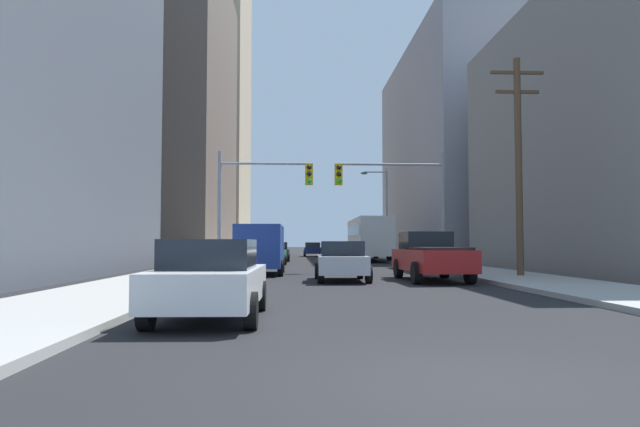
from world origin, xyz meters
TOP-DOWN VIEW (x-y plane):
  - ground_plane at (0.00, 0.00)m, footprint 400.00×400.00m
  - sidewalk_left at (-6.89, 50.00)m, footprint 3.78×160.00m
  - sidewalk_right at (6.89, 50.00)m, footprint 3.78×160.00m
  - city_bus at (4.13, 39.78)m, footprint 2.69×11.54m
  - pickup_truck_red at (3.37, 15.94)m, footprint 2.20×5.45m
  - cargo_van_blue at (-3.45, 20.59)m, footprint 2.16×5.23m
  - sedan_white at (-3.48, 5.21)m, footprint 1.95×4.23m
  - sedan_silver at (-0.07, 15.89)m, footprint 1.95×4.26m
  - sedan_green at (-3.38, 32.91)m, footprint 1.96×4.27m
  - sedan_black at (-3.23, 39.23)m, footprint 1.95×4.22m
  - sedan_navy at (0.10, 55.35)m, footprint 1.95×4.25m
  - traffic_signal_near_left at (-3.56, 22.23)m, footprint 4.71×0.44m
  - traffic_signal_near_right at (3.16, 22.23)m, footprint 5.56×0.44m
  - utility_pole_right at (7.27, 16.81)m, footprint 2.20×0.28m
  - street_lamp_right at (5.35, 40.20)m, footprint 2.22×0.32m
  - building_left_mid_office at (-17.32, 51.90)m, footprint 16.49×23.64m
  - building_left_far_tower at (-17.37, 86.99)m, footprint 14.81×21.62m
  - building_right_mid_block at (20.61, 50.04)m, footprint 22.75×29.22m

SIDE VIEW (x-z plane):
  - ground_plane at x=0.00m, z-range 0.00..0.00m
  - sidewalk_left at x=-6.89m, z-range 0.00..0.15m
  - sidewalk_right at x=6.89m, z-range 0.00..0.15m
  - sedan_white at x=-3.48m, z-range 0.01..1.53m
  - sedan_silver at x=-0.07m, z-range 0.01..1.53m
  - sedan_green at x=-3.38m, z-range 0.01..1.53m
  - sedan_black at x=-3.23m, z-range 0.01..1.53m
  - sedan_navy at x=0.10m, z-range 0.01..1.53m
  - pickup_truck_red at x=3.37m, z-range -0.02..1.88m
  - cargo_van_blue at x=-3.45m, z-range 0.16..2.42m
  - city_bus at x=4.13m, z-range 0.23..3.63m
  - traffic_signal_near_left at x=-3.56m, z-range 1.09..7.09m
  - traffic_signal_near_right at x=3.16m, z-range 1.12..7.12m
  - street_lamp_right at x=5.35m, z-range 0.77..8.27m
  - utility_pole_right at x=7.27m, z-range 0.27..9.34m
  - building_right_mid_block at x=20.61m, z-range 0.00..20.86m
  - building_left_mid_office at x=-17.32m, z-range 0.00..29.70m
  - building_left_far_tower at x=-17.37m, z-range 0.00..67.72m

